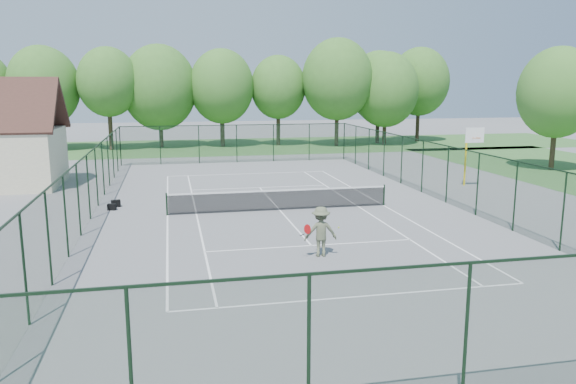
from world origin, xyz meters
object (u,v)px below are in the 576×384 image
object	(u,v)px
sports_bag_a	(116,203)
tennis_player	(321,232)
tennis_net	(280,199)
basketball_goal	(471,145)

from	to	relation	value
sports_bag_a	tennis_player	distance (m)	13.08
tennis_net	basketball_goal	xyz separation A→B (m)	(12.58, 4.05, 1.99)
tennis_player	basketball_goal	bearing A→B (deg)	43.22
tennis_net	basketball_goal	distance (m)	13.37
sports_bag_a	tennis_player	world-z (taller)	tennis_player
sports_bag_a	basketball_goal	bearing A→B (deg)	-7.91
basketball_goal	sports_bag_a	size ratio (longest dim) A/B	8.15
basketball_goal	sports_bag_a	distance (m)	20.85
tennis_player	tennis_net	bearing A→B (deg)	89.99
basketball_goal	tennis_player	xyz separation A→B (m)	(-12.58, -11.82, -1.65)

